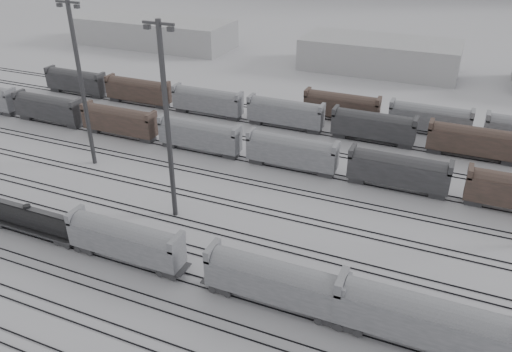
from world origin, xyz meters
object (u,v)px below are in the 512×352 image
at_px(hopper_car_a, 125,239).
at_px(hopper_car_c, 422,318).
at_px(hopper_car_b, 275,280).
at_px(light_mast_c, 167,120).
at_px(tank_car_b, 30,218).

relative_size(hopper_car_a, hopper_car_c, 0.90).
xyz_separation_m(hopper_car_a, hopper_car_c, (33.98, 0.00, 0.36)).
relative_size(hopper_car_b, light_mast_c, 0.58).
bearing_deg(hopper_car_a, light_mast_c, 91.47).
distance_m(tank_car_b, hopper_car_b, 34.22).
height_order(hopper_car_b, light_mast_c, light_mast_c).
relative_size(hopper_car_c, light_mast_c, 0.62).
bearing_deg(hopper_car_c, hopper_car_a, 180.00).
xyz_separation_m(tank_car_b, light_mast_c, (14.87, 11.37, 11.78)).
distance_m(tank_car_b, hopper_car_a, 15.19).
bearing_deg(tank_car_b, hopper_car_a, 0.00).
xyz_separation_m(hopper_car_a, hopper_car_b, (19.05, 0.00, 0.09)).
bearing_deg(light_mast_c, hopper_car_c, -18.35).
bearing_deg(tank_car_b, light_mast_c, 37.40).
height_order(tank_car_b, hopper_car_c, hopper_car_c).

